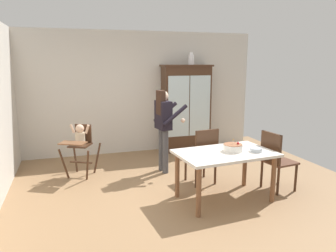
{
  "coord_description": "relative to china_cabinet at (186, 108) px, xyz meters",
  "views": [
    {
      "loc": [
        -1.61,
        -4.44,
        2.04
      ],
      "look_at": [
        0.02,
        0.7,
        0.95
      ],
      "focal_mm": 34.16,
      "sensor_mm": 36.0,
      "label": 1
    }
  ],
  "objects": [
    {
      "name": "ground_plane",
      "position": [
        -0.98,
        -2.37,
        -0.99
      ],
      "size": [
        6.24,
        6.24,
        0.0
      ],
      "primitive_type": "plane",
      "color": "#93704C"
    },
    {
      "name": "wall_back",
      "position": [
        -0.98,
        0.26,
        0.36
      ],
      "size": [
        5.32,
        0.06,
        2.7
      ],
      "primitive_type": "cube",
      "color": "beige",
      "rests_on": "ground_plane"
    },
    {
      "name": "china_cabinet",
      "position": [
        0.0,
        0.0,
        0.0
      ],
      "size": [
        1.14,
        0.48,
        1.97
      ],
      "color": "#422819",
      "rests_on": "ground_plane"
    },
    {
      "name": "ceramic_vase",
      "position": [
        0.11,
        0.0,
        1.1
      ],
      "size": [
        0.13,
        0.13,
        0.27
      ],
      "color": "white",
      "rests_on": "china_cabinet"
    },
    {
      "name": "high_chair_with_toddler",
      "position": [
        -2.42,
        -1.06,
        -0.34
      ],
      "size": [
        0.77,
        0.83,
        0.95
      ],
      "rotation": [
        0.0,
        0.0,
        -0.48
      ],
      "color": "#422819",
      "rests_on": "ground_plane"
    },
    {
      "name": "adult_person",
      "position": [
        -0.93,
        -1.29,
        -0.02
      ],
      "size": [
        0.56,
        0.54,
        1.53
      ],
      "rotation": [
        0.0,
        0.0,
        1.72
      ],
      "color": "#47474C",
      "rests_on": "ground_plane"
    },
    {
      "name": "dining_table",
      "position": [
        -0.43,
        -2.76,
        -0.35
      ],
      "size": [
        1.48,
        0.99,
        0.74
      ],
      "color": "silver",
      "rests_on": "ground_plane"
    },
    {
      "name": "birthday_cake",
      "position": [
        -0.3,
        -2.75,
        -0.2
      ],
      "size": [
        0.28,
        0.28,
        0.19
      ],
      "color": "white",
      "rests_on": "dining_table"
    },
    {
      "name": "serving_bowl",
      "position": [
        0.01,
        -2.88,
        -0.22
      ],
      "size": [
        0.18,
        0.18,
        0.05
      ],
      "primitive_type": "cylinder",
      "color": "#B2BCC6",
      "rests_on": "dining_table"
    },
    {
      "name": "dining_chair_far_side",
      "position": [
        -0.48,
        -2.11,
        -0.44
      ],
      "size": [
        0.49,
        0.49,
        0.96
      ],
      "rotation": [
        0.0,
        0.0,
        3.26
      ],
      "color": "#422819",
      "rests_on": "ground_plane"
    },
    {
      "name": "dining_chair_right_end",
      "position": [
        0.49,
        -2.69,
        -0.44
      ],
      "size": [
        0.49,
        0.49,
        0.96
      ],
      "rotation": [
        0.0,
        0.0,
        1.7
      ],
      "color": "#422819",
      "rests_on": "ground_plane"
    }
  ]
}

